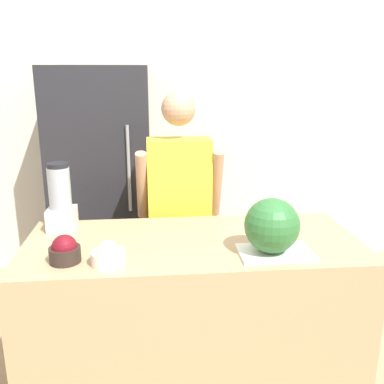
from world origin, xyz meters
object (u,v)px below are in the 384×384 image
(bowl_cherries, at_px, (65,251))
(blender, at_px, (61,200))
(refrigerator, at_px, (103,181))
(bowl_cream, at_px, (108,255))
(watermelon, at_px, (272,226))
(person, at_px, (179,215))

(bowl_cherries, relative_size, blender, 0.38)
(refrigerator, distance_m, blender, 1.09)
(bowl_cream, relative_size, blender, 0.41)
(watermelon, relative_size, bowl_cherries, 1.83)
(bowl_cherries, distance_m, blender, 0.46)
(refrigerator, height_order, blender, refrigerator)
(person, bearing_deg, bowl_cream, -114.52)
(bowl_cream, bearing_deg, bowl_cherries, 167.42)
(person, xyz_separation_m, bowl_cream, (-0.38, -0.83, 0.10))
(refrigerator, relative_size, bowl_cherries, 12.42)
(refrigerator, xyz_separation_m, bowl_cherries, (-0.02, -1.50, 0.05))
(bowl_cream, distance_m, blender, 0.57)
(refrigerator, xyz_separation_m, bowl_cream, (0.18, -1.55, 0.04))
(person, xyz_separation_m, watermelon, (0.38, -0.79, 0.20))
(refrigerator, xyz_separation_m, blender, (-0.11, -1.07, 0.17))
(refrigerator, relative_size, person, 1.10)
(blender, bearing_deg, watermelon, -22.86)
(bowl_cherries, relative_size, bowl_cream, 0.92)
(person, xyz_separation_m, blender, (-0.67, -0.35, 0.22))
(watermelon, xyz_separation_m, blender, (-1.05, 0.44, 0.02))
(refrigerator, bearing_deg, bowl_cream, -83.41)
(person, distance_m, blender, 0.79)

